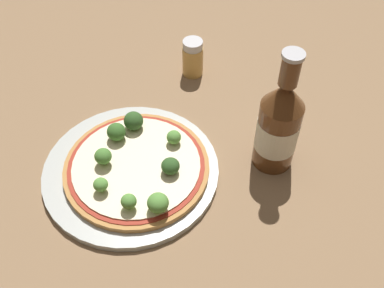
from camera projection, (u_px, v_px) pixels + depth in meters
The scene contains 13 objects.
ground_plane at pixel (120, 162), 0.75m from camera, with size 3.00×3.00×0.00m, color #846647.
plate at pixel (131, 171), 0.73m from camera, with size 0.29×0.29×0.01m.
pizza at pixel (137, 167), 0.72m from camera, with size 0.23×0.23×0.01m.
broccoli_floret_0 at pixel (170, 166), 0.70m from camera, with size 0.03×0.03×0.03m.
broccoli_floret_1 at pixel (129, 201), 0.65m from camera, with size 0.02×0.02×0.03m.
broccoli_floret_2 at pixel (158, 203), 0.65m from camera, with size 0.03×0.03×0.03m.
broccoli_floret_3 at pixel (174, 137), 0.74m from camera, with size 0.02×0.02×0.02m.
broccoli_floret_4 at pixel (117, 132), 0.74m from camera, with size 0.03×0.03×0.03m.
broccoli_floret_5 at pixel (103, 156), 0.70m from camera, with size 0.03×0.03×0.03m.
broccoli_floret_6 at pixel (134, 121), 0.76m from camera, with size 0.03×0.03×0.03m.
broccoli_floret_7 at pixel (101, 185), 0.67m from camera, with size 0.02×0.02×0.03m.
beer_bottle at pixel (279, 125), 0.69m from camera, with size 0.07×0.07×0.22m.
pepper_shaker at pixel (193, 58), 0.87m from camera, with size 0.04×0.04×0.08m.
Camera 1 is at (0.06, -0.48, 0.59)m, focal length 42.00 mm.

